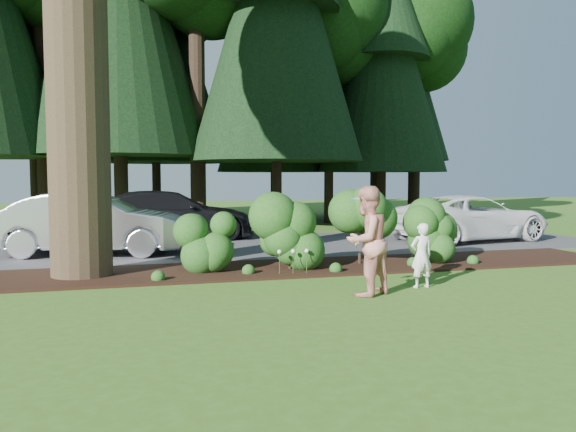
% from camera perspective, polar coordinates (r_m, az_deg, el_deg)
% --- Properties ---
extents(ground, '(80.00, 80.00, 0.00)m').
position_cam_1_polar(ground, '(9.83, 6.13, -8.32)').
color(ground, '#3A5B1A').
rests_on(ground, ground).
extents(mulch_bed, '(16.00, 2.50, 0.05)m').
position_cam_1_polar(mulch_bed, '(12.85, 0.77, -5.26)').
color(mulch_bed, black).
rests_on(mulch_bed, ground).
extents(driveway, '(22.00, 6.00, 0.03)m').
position_cam_1_polar(driveway, '(16.93, -3.26, -3.06)').
color(driveway, '#38383A').
rests_on(driveway, ground).
extents(shrub_row, '(6.53, 1.60, 1.61)m').
position_cam_1_polar(shrub_row, '(12.88, 4.20, -1.74)').
color(shrub_row, '#194B17').
rests_on(shrub_row, ground).
extents(lily_cluster, '(0.69, 0.09, 0.57)m').
position_cam_1_polar(lily_cluster, '(11.89, 0.53, -3.72)').
color(lily_cluster, '#194B17').
rests_on(lily_cluster, ground).
extents(tree_wall, '(25.66, 12.15, 17.09)m').
position_cam_1_polar(tree_wall, '(26.64, -7.09, 20.13)').
color(tree_wall, black).
rests_on(tree_wall, ground).
extents(car_silver_wagon, '(5.27, 2.71, 1.66)m').
position_cam_1_polar(car_silver_wagon, '(15.71, -19.28, -0.74)').
color(car_silver_wagon, silver).
rests_on(car_silver_wagon, driveway).
extents(car_white_suv, '(5.63, 3.28, 1.47)m').
position_cam_1_polar(car_white_suv, '(19.08, 18.04, -0.18)').
color(car_white_suv, white).
rests_on(car_white_suv, driveway).
extents(car_dark_suv, '(5.68, 2.60, 1.61)m').
position_cam_1_polar(car_dark_suv, '(18.80, -11.95, 0.08)').
color(car_dark_suv, black).
rests_on(car_dark_suv, driveway).
extents(child, '(0.46, 0.31, 1.23)m').
position_cam_1_polar(child, '(10.90, 13.40, -3.91)').
color(child, white).
rests_on(child, ground).
extents(adult, '(1.18, 1.09, 1.94)m').
position_cam_1_polar(adult, '(9.97, 7.98, -2.52)').
color(adult, red).
rests_on(adult, ground).
extents(frisbee, '(0.50, 0.50, 0.05)m').
position_cam_1_polar(frisbee, '(10.72, 7.74, 1.78)').
color(frisbee, teal).
rests_on(frisbee, ground).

